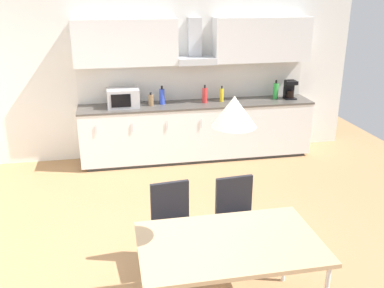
% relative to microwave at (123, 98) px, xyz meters
% --- Properties ---
extents(ground_plane, '(8.71, 8.87, 0.02)m').
position_rel_microwave_xyz_m(ground_plane, '(0.31, -2.65, -1.07)').
color(ground_plane, '#9E754C').
extents(wall_back, '(6.97, 0.10, 2.54)m').
position_rel_microwave_xyz_m(wall_back, '(0.31, 0.36, 0.21)').
color(wall_back, silver).
rests_on(wall_back, ground_plane).
extents(kitchen_counter, '(3.70, 0.64, 0.92)m').
position_rel_microwave_xyz_m(kitchen_counter, '(1.15, 0.00, -0.59)').
color(kitchen_counter, '#333333').
rests_on(kitchen_counter, ground_plane).
extents(backsplash_tile, '(3.68, 0.02, 0.57)m').
position_rel_microwave_xyz_m(backsplash_tile, '(1.15, 0.29, 0.15)').
color(backsplash_tile, silver).
rests_on(backsplash_tile, kitchen_counter).
extents(upper_wall_cabinets, '(3.68, 0.40, 0.69)m').
position_rel_microwave_xyz_m(upper_wall_cabinets, '(1.15, 0.14, 0.80)').
color(upper_wall_cabinets, silver).
extents(microwave, '(0.48, 0.35, 0.28)m').
position_rel_microwave_xyz_m(microwave, '(0.00, 0.00, 0.00)').
color(microwave, '#ADADB2').
rests_on(microwave, kitchen_counter).
extents(coffee_maker, '(0.18, 0.19, 0.30)m').
position_rel_microwave_xyz_m(coffee_maker, '(2.70, 0.03, 0.01)').
color(coffee_maker, black).
rests_on(coffee_maker, kitchen_counter).
extents(bottle_yellow, '(0.06, 0.06, 0.25)m').
position_rel_microwave_xyz_m(bottle_yellow, '(1.56, 0.05, -0.03)').
color(bottle_yellow, yellow).
rests_on(bottle_yellow, kitchen_counter).
extents(bottle_blue, '(0.08, 0.08, 0.29)m').
position_rel_microwave_xyz_m(bottle_blue, '(0.60, 0.06, -0.02)').
color(bottle_blue, blue).
rests_on(bottle_blue, kitchen_counter).
extents(bottle_red, '(0.08, 0.08, 0.28)m').
position_rel_microwave_xyz_m(bottle_red, '(1.27, 0.02, -0.02)').
color(bottle_red, red).
rests_on(bottle_red, kitchen_counter).
extents(bottle_brown, '(0.08, 0.08, 0.21)m').
position_rel_microwave_xyz_m(bottle_brown, '(0.42, -0.00, -0.05)').
color(bottle_brown, brown).
rests_on(bottle_brown, kitchen_counter).
extents(bottle_green, '(0.08, 0.08, 0.31)m').
position_rel_microwave_xyz_m(bottle_green, '(2.48, 0.06, -0.01)').
color(bottle_green, green).
rests_on(bottle_green, kitchen_counter).
extents(dining_table, '(1.43, 0.88, 0.75)m').
position_rel_microwave_xyz_m(dining_table, '(0.66, -3.65, -0.35)').
color(dining_table, tan).
rests_on(dining_table, ground_plane).
extents(chair_far_right, '(0.43, 0.43, 0.87)m').
position_rel_microwave_xyz_m(chair_far_right, '(0.97, -2.83, -0.52)').
color(chair_far_right, black).
rests_on(chair_far_right, ground_plane).
extents(chair_far_left, '(0.44, 0.44, 0.87)m').
position_rel_microwave_xyz_m(chair_far_left, '(0.33, -2.83, -0.52)').
color(chair_far_left, black).
rests_on(chair_far_left, ground_plane).
extents(pendant_lamp, '(0.32, 0.32, 0.22)m').
position_rel_microwave_xyz_m(pendant_lamp, '(0.66, -3.65, 0.75)').
color(pendant_lamp, silver).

